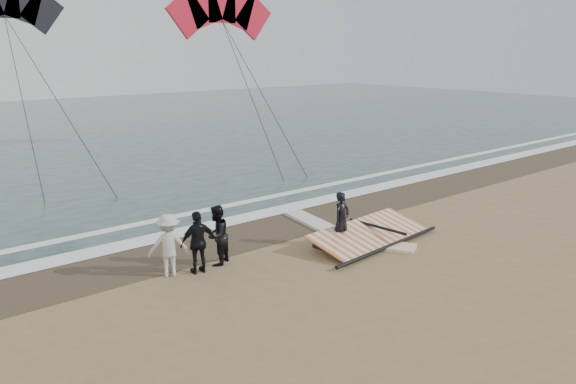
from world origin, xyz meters
The scene contains 12 objects.
ground centered at (0.00, 0.00, 0.00)m, with size 120.00×120.00×0.00m, color #8C704C.
sea centered at (0.00, 33.00, 0.01)m, with size 120.00×54.00×0.02m, color #233838.
wet_sand centered at (0.00, 4.50, 0.01)m, with size 120.00×2.80×0.01m, color #4C3D2B.
foam_near centered at (0.00, 5.90, 0.03)m, with size 120.00×0.90×0.01m, color white.
foam_far centered at (0.00, 7.60, 0.03)m, with size 120.00×0.45×0.01m, color white.
man_main centered at (-0.13, 1.82, 0.82)m, with size 0.60×0.39×1.64m, color black.
board_white centered at (0.49, 1.21, 0.05)m, with size 0.76×2.71×0.11m, color white.
board_cream centered at (0.62, 3.95, 0.05)m, with size 0.70×2.62×0.11m, color beige.
trio_cluster centered at (-4.66, 2.85, 0.84)m, with size 2.54×1.11×1.69m.
sail_rig centered at (0.62, 1.52, 0.20)m, with size 4.89×2.14×0.52m.
kite_red centered at (6.54, 18.27, 7.61)m, with size 7.82×4.64×11.85m.
kite_dark centered at (-2.95, 25.95, 7.88)m, with size 7.50×7.52×16.65m.
Camera 1 is at (-11.66, -9.59, 5.78)m, focal length 35.00 mm.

